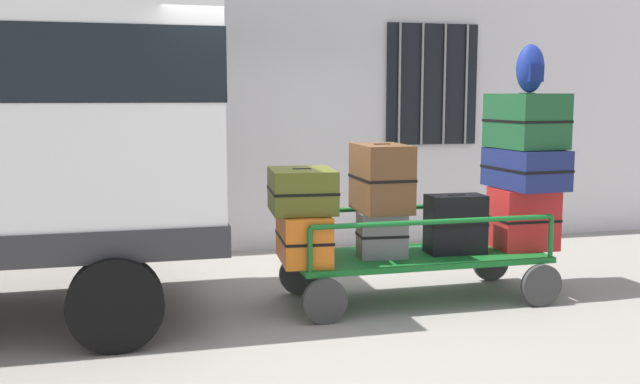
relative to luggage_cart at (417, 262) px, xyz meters
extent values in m
plane|color=gray|center=(-1.01, 0.19, -0.35)|extent=(40.00, 40.00, 0.00)
cube|color=silver|center=(-1.01, 2.69, 2.15)|extent=(12.00, 0.30, 5.00)
cube|color=black|center=(-2.81, 2.52, 1.65)|extent=(1.20, 0.04, 1.50)
cylinder|color=gray|center=(-3.26, 2.48, 1.65)|extent=(0.03, 0.03, 1.50)
cylinder|color=gray|center=(-2.96, 2.48, 1.65)|extent=(0.03, 0.03, 1.50)
cylinder|color=gray|center=(-2.66, 2.48, 1.65)|extent=(0.03, 0.03, 1.50)
cylinder|color=gray|center=(-2.36, 2.48, 1.65)|extent=(0.03, 0.03, 1.50)
cube|color=black|center=(1.19, 2.52, 1.65)|extent=(1.20, 0.04, 1.50)
cylinder|color=gray|center=(0.74, 2.48, 1.65)|extent=(0.03, 0.03, 1.50)
cylinder|color=gray|center=(1.04, 2.48, 1.65)|extent=(0.03, 0.03, 1.50)
cylinder|color=gray|center=(1.34, 2.48, 1.65)|extent=(0.03, 0.03, 1.50)
cylinder|color=gray|center=(1.64, 2.48, 1.65)|extent=(0.03, 0.03, 1.50)
cylinder|color=black|center=(-2.64, -0.70, 0.00)|extent=(0.70, 0.22, 0.70)
cube|color=#146023|center=(0.00, 0.00, 0.05)|extent=(2.29, 0.90, 0.05)
cylinder|color=#383838|center=(0.99, -0.47, -0.16)|extent=(0.38, 0.06, 0.38)
cylinder|color=#383838|center=(0.99, 0.47, -0.16)|extent=(0.38, 0.06, 0.38)
cylinder|color=#383838|center=(-0.99, -0.47, -0.16)|extent=(0.38, 0.06, 0.38)
cylinder|color=#383838|center=(-0.99, 0.47, -0.16)|extent=(0.38, 0.06, 0.38)
cylinder|color=#146023|center=(1.11, -0.41, 0.26)|extent=(0.04, 0.04, 0.37)
cylinder|color=#146023|center=(1.11, 0.41, 0.26)|extent=(0.04, 0.04, 0.37)
cylinder|color=#146023|center=(-1.11, -0.41, 0.26)|extent=(0.04, 0.04, 0.37)
cylinder|color=#146023|center=(-1.11, 0.41, 0.26)|extent=(0.04, 0.04, 0.37)
cylinder|color=#146023|center=(0.00, -0.41, 0.45)|extent=(2.21, 0.04, 0.04)
cylinder|color=#146023|center=(0.00, 0.41, 0.45)|extent=(2.21, 0.04, 0.04)
cube|color=orange|center=(-1.07, -0.02, 0.29)|extent=(0.46, 0.75, 0.42)
cube|color=black|center=(-1.07, -0.02, 0.29)|extent=(0.47, 0.76, 0.02)
cube|color=black|center=(-1.07, -0.02, 0.50)|extent=(0.14, 0.04, 0.02)
cube|color=#4C5119|center=(-1.07, 0.04, 0.69)|extent=(0.60, 0.69, 0.37)
cube|color=black|center=(-1.07, 0.04, 0.69)|extent=(0.61, 0.70, 0.02)
cube|color=black|center=(-1.07, 0.04, 0.87)|extent=(0.16, 0.04, 0.02)
cube|color=slate|center=(-0.36, -0.04, 0.28)|extent=(0.44, 0.32, 0.41)
cube|color=black|center=(-0.36, -0.04, 0.28)|extent=(0.45, 0.33, 0.02)
cube|color=black|center=(-0.36, -0.04, 0.48)|extent=(0.15, 0.04, 0.02)
cube|color=brown|center=(-0.36, -0.01, 0.79)|extent=(0.42, 0.64, 0.59)
cube|color=black|center=(-0.36, -0.01, 0.79)|extent=(0.43, 0.65, 0.02)
cube|color=black|center=(-0.36, -0.01, 1.08)|extent=(0.15, 0.03, 0.02)
cube|color=black|center=(0.36, -0.04, 0.35)|extent=(0.54, 0.31, 0.53)
cube|color=black|center=(0.36, -0.04, 0.35)|extent=(0.55, 0.32, 0.02)
cube|color=black|center=(0.36, -0.04, 0.61)|extent=(0.16, 0.04, 0.02)
cube|color=#B21E1E|center=(1.07, 0.00, 0.36)|extent=(0.55, 0.48, 0.57)
cube|color=black|center=(1.07, 0.00, 0.36)|extent=(0.56, 0.49, 0.02)
cube|color=black|center=(1.07, 0.00, 0.64)|extent=(0.16, 0.03, 0.02)
cube|color=navy|center=(1.07, -0.01, 0.84)|extent=(0.54, 0.80, 0.37)
cube|color=black|center=(1.07, -0.01, 0.84)|extent=(0.55, 0.81, 0.02)
cube|color=black|center=(1.07, -0.01, 1.01)|extent=(0.16, 0.04, 0.02)
cube|color=#194C28|center=(1.07, 0.01, 1.28)|extent=(0.56, 0.73, 0.50)
cube|color=black|center=(1.07, 0.01, 1.28)|extent=(0.57, 0.74, 0.02)
cube|color=black|center=(1.07, 0.01, 1.52)|extent=(0.16, 0.04, 0.02)
ellipsoid|color=navy|center=(1.07, -0.01, 1.76)|extent=(0.27, 0.19, 0.44)
cube|color=navy|center=(1.07, -0.11, 1.71)|extent=(0.14, 0.06, 0.15)
camera|label=1|loc=(-2.49, -6.07, 1.51)|focal=40.92mm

